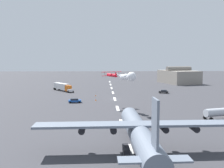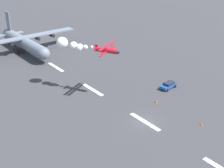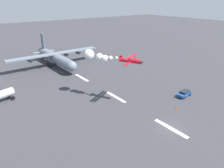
% 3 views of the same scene
% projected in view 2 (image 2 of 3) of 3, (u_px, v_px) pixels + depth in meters
% --- Properties ---
extents(ground_plane, '(440.00, 440.00, 0.00)m').
position_uv_depth(ground_plane, '(145.00, 122.00, 60.05)').
color(ground_plane, '#38383D').
rests_on(ground_plane, ground).
extents(runway_stripe_4, '(8.00, 0.90, 0.01)m').
position_uv_depth(runway_stripe_4, '(145.00, 122.00, 60.05)').
color(runway_stripe_4, white).
rests_on(runway_stripe_4, ground).
extents(runway_stripe_5, '(8.00, 0.90, 0.01)m').
position_uv_depth(runway_stripe_5, '(93.00, 90.00, 72.92)').
color(runway_stripe_5, white).
rests_on(runway_stripe_5, ground).
extents(runway_stripe_6, '(8.00, 0.90, 0.01)m').
position_uv_depth(runway_stripe_6, '(56.00, 67.00, 85.79)').
color(runway_stripe_6, white).
rests_on(runway_stripe_6, ground).
extents(runway_stripe_7, '(8.00, 0.90, 0.01)m').
position_uv_depth(runway_stripe_7, '(29.00, 50.00, 98.66)').
color(runway_stripe_7, white).
rests_on(runway_stripe_7, ground).
extents(cargo_transport_plane, '(28.15, 34.92, 10.82)m').
position_uv_depth(cargo_transport_plane, '(25.00, 43.00, 95.41)').
color(cargo_transport_plane, slate).
rests_on(cargo_transport_plane, ground).
extents(stunt_biplane_red, '(14.63, 10.02, 2.79)m').
position_uv_depth(stunt_biplane_red, '(76.00, 46.00, 69.90)').
color(stunt_biplane_red, red).
extents(followme_car_yellow, '(2.41, 4.65, 1.52)m').
position_uv_depth(followme_car_yellow, '(169.00, 85.00, 73.27)').
color(followme_car_yellow, '#194CA5').
rests_on(followme_car_yellow, ground).
extents(traffic_cone_near, '(0.44, 0.44, 0.75)m').
position_uv_depth(traffic_cone_near, '(202.00, 123.00, 58.79)').
color(traffic_cone_near, orange).
rests_on(traffic_cone_near, ground).
extents(traffic_cone_far, '(0.44, 0.44, 0.75)m').
position_uv_depth(traffic_cone_far, '(156.00, 101.00, 66.88)').
color(traffic_cone_far, orange).
rests_on(traffic_cone_far, ground).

